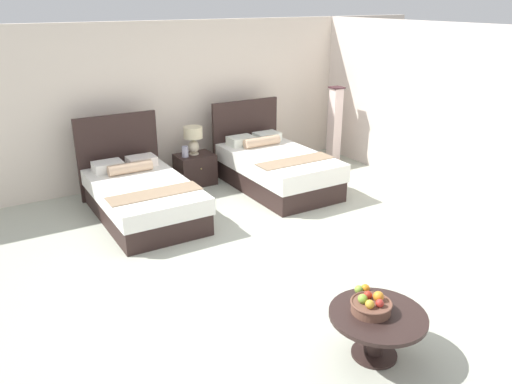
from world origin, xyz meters
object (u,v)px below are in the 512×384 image
Objects in this scene: loose_apple at (359,290)px; table_lamp at (193,137)px; vase at (185,152)px; bed_near_window at (141,195)px; coffee_table at (377,324)px; bed_near_corner at (275,168)px; nightstand at (195,169)px; fruit_bowl at (371,305)px; floor_lamp_corner at (335,125)px; loose_orange at (365,288)px.

table_lamp is at bearing 84.55° from loose_apple.
bed_near_window is at bearing -142.91° from vase.
loose_apple reaches higher than coffee_table.
bed_near_corner is at bearing 67.93° from loose_apple.
bed_near_window is 2.54× the size of coffee_table.
nightstand is 0.53m from table_lamp.
bed_near_corner is at bearing -39.03° from table_lamp.
floor_lamp_corner is at bearing 53.90° from fruit_bowl.
table_lamp is 2.66m from floor_lamp_corner.
floor_lamp_corner reaches higher than loose_orange.
loose_orange reaches higher than coffee_table.
nightstand and loose_orange have the same top height.
bed_near_corner is 11.94× the size of vase.
nightstand is at bearing 83.56° from fruit_bowl.
bed_near_window is 3.90m from coffee_table.
nightstand is 0.73× the size of coffee_table.
floor_lamp_corner is at bearing 18.94° from bed_near_corner.
nightstand is at bearing 141.66° from bed_near_corner.
table_lamp reaches higher than coffee_table.
bed_near_corner is 2.54× the size of coffee_table.
vase is at bearing 175.95° from floor_lamp_corner.
vase is at bearing 147.39° from bed_near_corner.
fruit_bowl is (0.65, -3.79, 0.18)m from bed_near_window.
bed_near_window is 26.21× the size of loose_orange.
table_lamp is 4.38m from loose_orange.
bed_near_corner is 26.19× the size of loose_orange.
floor_lamp_corner is (3.06, 4.08, 0.23)m from loose_apple.
nightstand is 1.31× the size of table_lamp.
coffee_table is 10.31× the size of loose_orange.
floor_lamp_corner reaches higher than table_lamp.
fruit_bowl reaches higher than loose_apple.
table_lamp is 5.84× the size of loose_apple.
fruit_bowl is at bearing 122.32° from coffee_table.
bed_near_corner is at bearing 67.96° from fruit_bowl.
bed_near_window is 1.00× the size of bed_near_corner.
table_lamp is 4.37m from loose_apple.
bed_near_window reaches higher than loose_apple.
floor_lamp_corner is at bearing -5.17° from nightstand.
floor_lamp_corner is at bearing 8.21° from bed_near_window.
vase is at bearing -161.23° from table_lamp.
vase is 4.30m from loose_orange.
coffee_table is at bearing -57.68° from fruit_bowl.
bed_near_window is at bearing 179.72° from bed_near_corner.
floor_lamp_corner reaches higher than fruit_bowl.
loose_apple is at bearing -112.07° from bed_near_corner.
fruit_bowl is (-0.52, -4.60, -0.30)m from table_lamp.
vase is at bearing 86.17° from coffee_table.
bed_near_window is at bearing -145.94° from nightstand.
bed_near_window is 3.48× the size of nightstand.
loose_orange is at bearing -14.99° from loose_apple.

